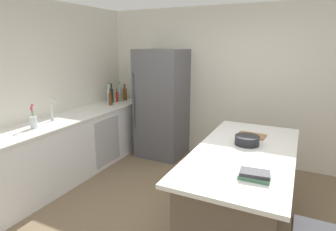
{
  "coord_description": "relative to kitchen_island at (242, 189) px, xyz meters",
  "views": [
    {
      "loc": [
        0.98,
        -2.44,
        1.99
      ],
      "look_at": [
        -0.69,
        0.98,
        1.0
      ],
      "focal_mm": 29.59,
      "sensor_mm": 36.0,
      "label": 1
    }
  ],
  "objects": [
    {
      "name": "hot_sauce_bottle",
      "position": [
        -2.63,
        1.37,
        0.57
      ],
      "size": [
        0.05,
        0.05,
        0.25
      ],
      "color": "red",
      "rests_on": "counter_run_left"
    },
    {
      "name": "olive_oil_bottle",
      "position": [
        -2.64,
        1.65,
        0.59
      ],
      "size": [
        0.05,
        0.05,
        0.29
      ],
      "color": "olive",
      "rests_on": "counter_run_left"
    },
    {
      "name": "flower_vase",
      "position": [
        -2.59,
        -0.48,
        0.57
      ],
      "size": [
        0.09,
        0.09,
        0.32
      ],
      "color": "silver",
      "rests_on": "counter_run_left"
    },
    {
      "name": "gin_bottle",
      "position": [
        -2.63,
        1.46,
        0.61
      ],
      "size": [
        0.07,
        0.07,
        0.35
      ],
      "color": "#8CB79E",
      "rests_on": "counter_run_left"
    },
    {
      "name": "wine_bottle",
      "position": [
        -2.68,
        1.28,
        0.61
      ],
      "size": [
        0.07,
        0.07,
        0.35
      ],
      "color": "#19381E",
      "rests_on": "counter_run_left"
    },
    {
      "name": "wall_left",
      "position": [
        -2.96,
        -0.35,
        0.84
      ],
      "size": [
        0.1,
        6.0,
        2.6
      ],
      "primitive_type": "cube",
      "color": "silver",
      "rests_on": "ground_plane"
    },
    {
      "name": "whiskey_bottle",
      "position": [
        -2.59,
        1.56,
        0.6
      ],
      "size": [
        0.08,
        0.08,
        0.31
      ],
      "color": "brown",
      "rests_on": "counter_run_left"
    },
    {
      "name": "mixing_bowl",
      "position": [
        -0.01,
        0.19,
        0.5
      ],
      "size": [
        0.27,
        0.27,
        0.1
      ],
      "color": "black",
      "rests_on": "kitchen_island"
    },
    {
      "name": "cookbook_stack",
      "position": [
        0.19,
        -0.6,
        0.48
      ],
      "size": [
        0.25,
        0.18,
        0.06
      ],
      "color": "#4C7F60",
      "rests_on": "kitchen_island"
    },
    {
      "name": "wall_rear",
      "position": [
        -0.51,
        1.9,
        0.84
      ],
      "size": [
        6.0,
        0.1,
        2.6
      ],
      "primitive_type": "cube",
      "color": "silver",
      "rests_on": "ground_plane"
    },
    {
      "name": "cutting_board",
      "position": [
        -0.02,
        0.51,
        0.46
      ],
      "size": [
        0.33,
        0.23,
        0.02
      ],
      "color": "#9E7042",
      "rests_on": "kitchen_island"
    },
    {
      "name": "sink_faucet",
      "position": [
        -2.65,
        -0.11,
        0.63
      ],
      "size": [
        0.15,
        0.05,
        0.3
      ],
      "color": "silver",
      "rests_on": "counter_run_left"
    },
    {
      "name": "refrigerator",
      "position": [
        -1.74,
        1.49,
        0.49
      ],
      "size": [
        0.79,
        0.75,
        1.9
      ],
      "color": "#56565B",
      "rests_on": "ground_plane"
    },
    {
      "name": "kitchen_island",
      "position": [
        0.0,
        0.0,
        0.0
      ],
      "size": [
        0.99,
        2.1,
        0.9
      ],
      "color": "brown",
      "rests_on": "ground_plane"
    },
    {
      "name": "syrup_bottle",
      "position": [
        -2.56,
        1.08,
        0.59
      ],
      "size": [
        0.06,
        0.06,
        0.29
      ],
      "color": "#5B3319",
      "rests_on": "counter_run_left"
    },
    {
      "name": "soda_bottle",
      "position": [
        -2.65,
        1.17,
        0.62
      ],
      "size": [
        0.07,
        0.07,
        0.38
      ],
      "color": "silver",
      "rests_on": "counter_run_left"
    },
    {
      "name": "ground_plane",
      "position": [
        -0.51,
        -0.35,
        -0.46
      ],
      "size": [
        7.2,
        7.2,
        0.0
      ],
      "primitive_type": "plane",
      "color": "#7A664C"
    },
    {
      "name": "counter_run_left",
      "position": [
        -2.6,
        0.22,
        0.01
      ],
      "size": [
        0.65,
        3.09,
        0.93
      ],
      "color": "white",
      "rests_on": "ground_plane"
    }
  ]
}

